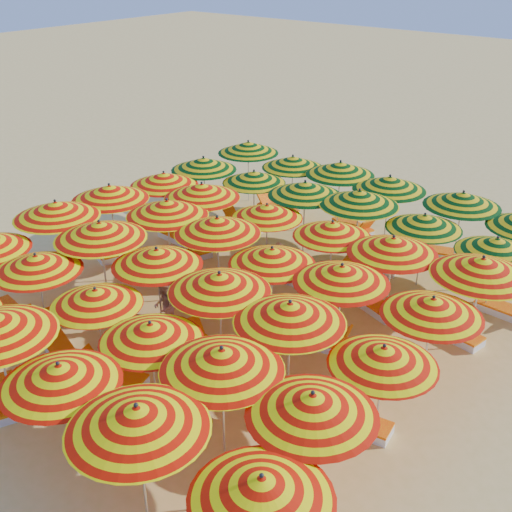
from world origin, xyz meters
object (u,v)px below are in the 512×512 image
umbrella_10 (222,360)px  umbrella_22 (342,274)px  lounger_14 (374,305)px  lounger_20 (353,227)px  umbrella_8 (96,297)px  umbrella_32 (305,189)px  umbrella_20 (217,226)px  umbrella_24 (164,179)px  umbrella_5 (262,488)px  lounger_17 (371,266)px  umbrella_26 (267,211)px  lounger_2 (12,313)px  umbrella_7 (36,263)px  umbrella_21 (272,256)px  lounger_3 (54,339)px  umbrella_18 (110,192)px  lounger_9 (199,289)px  umbrella_30 (204,164)px  umbrella_3 (60,375)px  lounger_15 (450,331)px  lounger_11 (178,237)px  lounger_19 (277,209)px  umbrella_35 (496,245)px  umbrella_31 (254,177)px  lounger_1 (6,398)px  lounger_8 (102,251)px  lounger_12 (193,246)px  umbrella_12 (56,210)px  lounger_10 (318,341)px  umbrella_11 (312,405)px  lounger_5 (173,335)px  umbrella_39 (390,183)px  umbrella_19 (167,208)px  umbrella_36 (248,147)px  lounger_16 (244,222)px  umbrella_38 (340,169)px  umbrella_34 (424,222)px  lounger_6 (206,348)px  umbrella_40 (463,199)px  umbrella_23 (433,307)px  umbrella_25 (202,191)px  umbrella_28 (393,246)px  umbrella_29 (482,267)px  umbrella_16 (290,312)px  lounger_21 (439,252)px  umbrella_17 (383,356)px  umbrella_33 (359,198)px  umbrella_37 (293,162)px  beachgoer_a (279,262)px  umbrella_14 (157,257)px  beachgoer_b (164,306)px  lounger_13 (313,286)px  umbrella_27 (332,229)px  umbrella_4 (137,418)px

umbrella_10 → umbrella_22: size_ratio=0.83×
lounger_14 → lounger_20: size_ratio=1.00×
umbrella_22 → lounger_14: bearing=96.6°
umbrella_8 → umbrella_32: umbrella_32 is taller
umbrella_20 → umbrella_24: 4.71m
umbrella_5 → lounger_17: (-4.18, 10.96, -2.00)m
umbrella_26 → lounger_2: bearing=-120.0°
umbrella_7 → umbrella_21: size_ratio=0.94×
lounger_3 → umbrella_18: bearing=-40.5°
lounger_9 → umbrella_30: bearing=-61.6°
umbrella_3 → lounger_15: size_ratio=1.52×
lounger_11 → lounger_19: bearing=-100.6°
umbrella_35 → lounger_3: umbrella_35 is taller
umbrella_31 → lounger_1: (1.61, -11.03, -1.93)m
lounger_8 → umbrella_5: bearing=-8.1°
umbrella_20 → lounger_12: 4.03m
lounger_3 → lounger_14: 8.87m
umbrella_12 → lounger_10: size_ratio=1.68×
umbrella_26 → lounger_1: size_ratio=1.41×
umbrella_11 → lounger_17: bearing=112.7°
umbrella_7 → lounger_5: 3.96m
umbrella_39 → umbrella_19: bearing=-123.4°
umbrella_36 → umbrella_39: (6.37, -0.37, 0.06)m
lounger_16 → umbrella_38: bearing=-148.6°
umbrella_38 → umbrella_20: bearing=-90.0°
umbrella_34 → umbrella_39: 2.85m
lounger_8 → umbrella_3: bearing=-22.6°
lounger_6 → lounger_19: bearing=-49.8°
umbrella_18 → umbrella_39: size_ratio=0.92×
lounger_20 → umbrella_11: bearing=-44.4°
lounger_6 → lounger_14: size_ratio=1.00×
umbrella_40 → umbrella_23: bearing=-72.7°
umbrella_12 → umbrella_32: (4.55, 6.31, -0.12)m
umbrella_21 → umbrella_25: size_ratio=0.96×
umbrella_38 → umbrella_32: bearing=-86.0°
umbrella_5 → lounger_19: 16.13m
lounger_10 → umbrella_20: bearing=159.0°
umbrella_25 → lounger_12: umbrella_25 is taller
lounger_10 → umbrella_28: bearing=55.7°
umbrella_29 → lounger_9: (-7.40, -2.38, -2.20)m
umbrella_40 → lounger_14: 4.73m
umbrella_3 → umbrella_30: umbrella_30 is taller
umbrella_16 → lounger_21: (-0.44, 9.16, -2.18)m
umbrella_17 → umbrella_33: size_ratio=0.83×
umbrella_26 → lounger_6: size_ratio=1.41×
umbrella_24 → umbrella_37: 4.94m
beachgoer_a → umbrella_35: bearing=-21.4°
umbrella_14 → beachgoer_b: size_ratio=1.66×
lounger_13 → umbrella_27: bearing=15.7°
umbrella_4 → umbrella_5: (2.46, 0.26, -0.20)m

